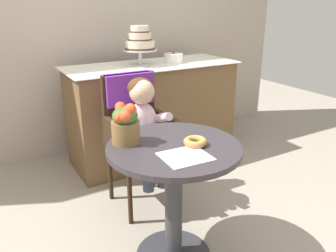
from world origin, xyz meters
name	(u,v)px	position (x,y,z in m)	size (l,w,h in m)	color
back_wall	(69,10)	(0.00, 1.85, 1.35)	(4.80, 0.10, 2.70)	#B2A393
cafe_table	(174,180)	(0.00, 0.00, 0.51)	(0.72, 0.72, 0.72)	#332D33
wicker_chair	(135,119)	(0.09, 0.70, 0.64)	(0.42, 0.45, 0.95)	#332114
seated_child	(144,120)	(0.09, 0.54, 0.68)	(0.27, 0.32, 0.73)	silver
paper_napkin	(185,156)	(-0.03, -0.15, 0.72)	(0.23, 0.20, 0.00)	white
donut_front	(195,141)	(0.10, -0.06, 0.74)	(0.13, 0.13, 0.04)	#AD7542
flower_vase	(125,123)	(-0.20, 0.16, 0.83)	(0.15, 0.15, 0.22)	brown
display_counter	(153,112)	(0.55, 1.30, 0.45)	(1.56, 0.62, 0.90)	brown
tiered_cake_stand	(140,42)	(0.44, 1.30, 1.10)	(0.30, 0.30, 0.34)	silver
round_layer_cake	(173,58)	(0.76, 1.28, 0.94)	(0.17, 0.17, 0.11)	white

